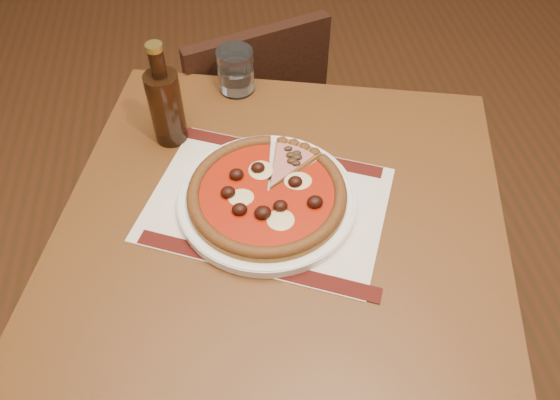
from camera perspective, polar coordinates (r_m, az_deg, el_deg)
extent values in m
cube|color=#522A17|center=(2.20, 21.00, 1.31)|extent=(5.00, 6.00, 0.02)
cube|color=brown|center=(1.00, 0.15, -2.71)|extent=(0.98, 0.98, 0.04)
cylinder|color=brown|center=(1.57, -11.06, 0.31)|extent=(0.05, 0.05, 0.71)
cylinder|color=brown|center=(1.54, 14.84, -2.16)|extent=(0.05, 0.05, 0.71)
cube|color=black|center=(1.72, -4.28, 8.23)|extent=(0.48, 0.48, 0.04)
cylinder|color=black|center=(2.01, -1.47, 8.01)|extent=(0.03, 0.03, 0.37)
cylinder|color=black|center=(1.94, -10.24, 5.12)|extent=(0.03, 0.03, 0.37)
cylinder|color=black|center=(1.81, 2.84, 1.81)|extent=(0.03, 0.03, 0.37)
cylinder|color=black|center=(1.73, -6.77, -1.66)|extent=(0.03, 0.03, 0.37)
cube|color=black|center=(1.46, -2.12, 10.60)|extent=(0.37, 0.15, 0.40)
cube|color=white|center=(1.01, -1.34, -0.37)|extent=(0.52, 0.45, 0.00)
cylinder|color=white|center=(1.00, -1.35, 0.00)|extent=(0.33, 0.33, 0.02)
cylinder|color=#915E23|center=(0.99, -1.37, 0.56)|extent=(0.29, 0.29, 0.01)
torus|color=brown|center=(0.99, -1.38, 0.79)|extent=(0.29, 0.29, 0.02)
cylinder|color=#921E07|center=(0.99, -1.38, 0.82)|extent=(0.25, 0.25, 0.00)
ellipsoid|color=beige|center=(1.01, -1.97, 3.07)|extent=(0.05, 0.04, 0.01)
ellipsoid|color=beige|center=(0.97, -5.92, -0.04)|extent=(0.05, 0.04, 0.01)
ellipsoid|color=beige|center=(0.95, -0.35, -1.12)|extent=(0.05, 0.04, 0.01)
ellipsoid|color=beige|center=(1.01, 2.79, 2.44)|extent=(0.05, 0.04, 0.01)
ellipsoid|color=black|center=(1.01, -2.39, 3.90)|extent=(0.03, 0.03, 0.02)
ellipsoid|color=black|center=(1.01, -5.63, 3.57)|extent=(0.03, 0.03, 0.02)
ellipsoid|color=black|center=(0.97, -4.93, 1.23)|extent=(0.03, 0.03, 0.02)
ellipsoid|color=black|center=(0.94, -5.39, -1.40)|extent=(0.03, 0.03, 0.02)
ellipsoid|color=black|center=(0.93, -1.88, -1.24)|extent=(0.03, 0.03, 0.02)
ellipsoid|color=black|center=(0.92, 1.51, -2.04)|extent=(0.03, 0.03, 0.02)
ellipsoid|color=black|center=(0.96, 1.97, 0.62)|extent=(0.03, 0.03, 0.02)
ellipsoid|color=black|center=(0.99, 3.52, 2.80)|extent=(0.03, 0.03, 0.02)
ellipsoid|color=#382514|center=(1.01, 0.73, 3.13)|extent=(0.02, 0.01, 0.01)
ellipsoid|color=#382514|center=(1.04, 1.74, 4.57)|extent=(0.02, 0.01, 0.01)
ellipsoid|color=#382514|center=(1.02, 0.31, 3.33)|extent=(0.02, 0.01, 0.01)
ellipsoid|color=#382514|center=(1.04, 0.96, 4.87)|extent=(0.02, 0.01, 0.01)
ellipsoid|color=#382514|center=(1.02, -0.15, 3.48)|extent=(0.02, 0.01, 0.01)
ellipsoid|color=#382514|center=(1.05, 0.13, 5.06)|extent=(0.02, 0.01, 0.01)
cylinder|color=white|center=(1.23, -4.64, 13.34)|extent=(0.09, 0.09, 0.10)
cylinder|color=#321A0C|center=(1.10, -11.77, 9.38)|extent=(0.07, 0.07, 0.15)
cylinder|color=#321A0C|center=(1.04, -12.66, 13.58)|extent=(0.03, 0.03, 0.07)
cylinder|color=olive|center=(1.02, -13.03, 15.29)|extent=(0.03, 0.03, 0.01)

